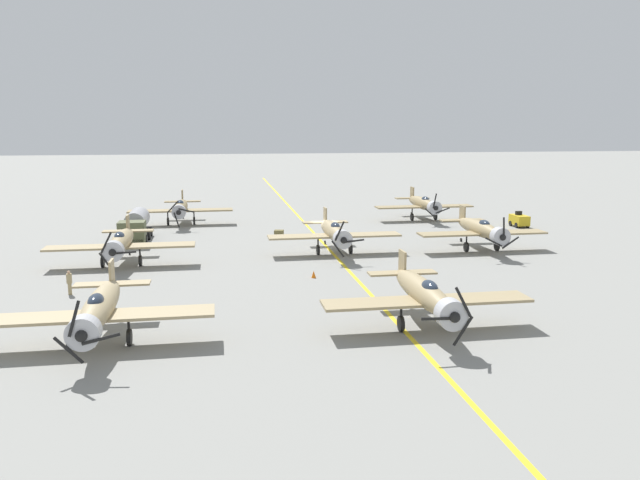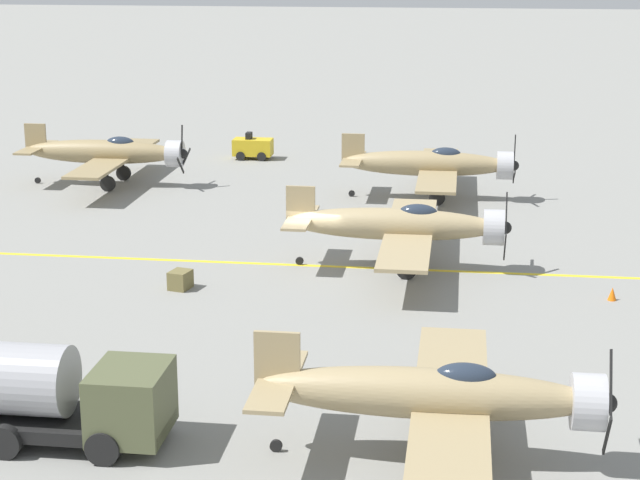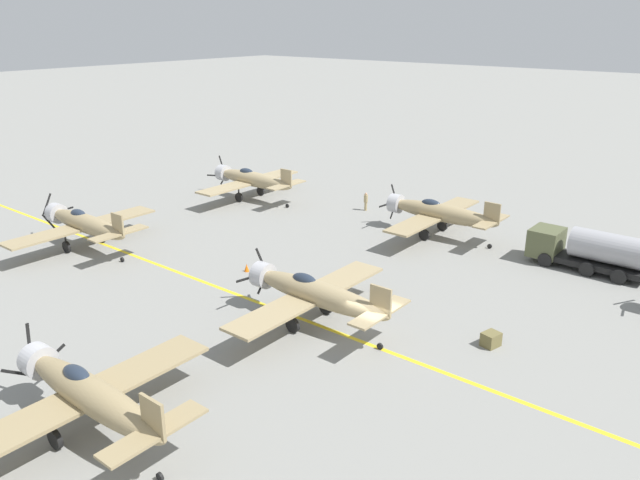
# 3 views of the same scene
# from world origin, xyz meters

# --- Properties ---
(ground_plane) EXTENTS (400.00, 400.00, 0.00)m
(ground_plane) POSITION_xyz_m (0.00, 0.00, 0.00)
(ground_plane) COLOR gray
(taxiway_stripe) EXTENTS (0.30, 160.00, 0.01)m
(taxiway_stripe) POSITION_xyz_m (0.00, 0.00, 0.00)
(taxiway_stripe) COLOR yellow
(taxiway_stripe) RESTS_ON ground
(airplane_near_right) EXTENTS (12.00, 9.98, 3.65)m
(airplane_near_right) POSITION_xyz_m (14.50, -15.61, 2.01)
(airplane_near_right) COLOR #927D54
(airplane_near_right) RESTS_ON ground
(airplane_mid_left) EXTENTS (12.00, 9.98, 3.80)m
(airplane_mid_left) POSITION_xyz_m (-13.80, 4.84, 2.01)
(airplane_mid_left) COLOR #9B875E
(airplane_mid_left) RESTS_ON ground
(airplane_near_left) EXTENTS (12.00, 9.98, 3.78)m
(airplane_near_left) POSITION_xyz_m (-14.75, -14.38, 2.01)
(airplane_near_left) COLOR #947F56
(airplane_near_left) RESTS_ON ground
(airplane_far_right) EXTENTS (12.00, 9.98, 3.74)m
(airplane_far_right) POSITION_xyz_m (16.61, 25.52, 2.01)
(airplane_far_right) COLOR tan
(airplane_far_right) RESTS_ON ground
(airplane_far_center) EXTENTS (12.00, 9.98, 3.65)m
(airplane_far_center) POSITION_xyz_m (-1.28, 25.63, 2.01)
(airplane_far_center) COLOR tan
(airplane_far_center) RESTS_ON ground
(airplane_mid_right) EXTENTS (12.00, 9.98, 3.65)m
(airplane_mid_right) POSITION_xyz_m (18.22, 6.03, 2.01)
(airplane_mid_right) COLOR tan
(airplane_mid_right) RESTS_ON ground
(airplane_mid_center) EXTENTS (12.00, 9.98, 3.67)m
(airplane_mid_center) POSITION_xyz_m (-0.08, 3.91, 2.01)
(airplane_mid_center) COLOR tan
(airplane_mid_center) RESTS_ON ground
(fuel_tanker) EXTENTS (2.67, 8.00, 2.98)m
(fuel_tanker) POSITION_xyz_m (18.46, -5.61, 1.51)
(fuel_tanker) COLOR black
(fuel_tanker) RESTS_ON ground
(tow_tractor) EXTENTS (1.57, 2.60, 1.79)m
(tow_tractor) POSITION_xyz_m (-23.98, -7.49, 0.79)
(tow_tractor) COLOR gold
(tow_tractor) RESTS_ON ground
(ground_crew_walking) EXTENTS (0.37, 0.37, 1.70)m
(ground_crew_walking) POSITION_xyz_m (20.50, 14.72, 0.93)
(ground_crew_walking) COLOR tan
(ground_crew_walking) RESTS_ON ground
(supply_crate_by_tanker) EXTENTS (1.09, 0.98, 0.78)m
(supply_crate_by_tanker) POSITION_xyz_m (4.02, -5.10, 0.39)
(supply_crate_by_tanker) COLOR brown
(supply_crate_by_tanker) RESTS_ON ground
(traffic_cone) EXTENTS (0.36, 0.36, 0.55)m
(traffic_cone) POSITION_xyz_m (3.15, 12.72, 0.28)
(traffic_cone) COLOR orange
(traffic_cone) RESTS_ON ground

